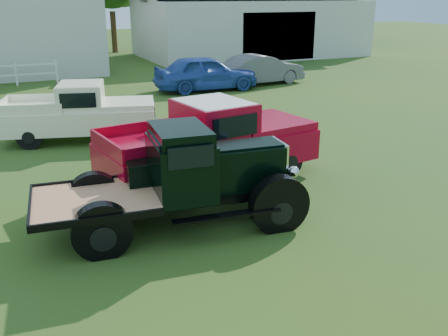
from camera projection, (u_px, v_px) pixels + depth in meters
name	position (u px, v px, depth m)	size (l,w,h in m)	color
ground	(240.00, 239.00, 9.68)	(120.00, 120.00, 0.00)	#2B511F
shed_right	(250.00, 20.00, 37.46)	(16.80, 9.20, 5.20)	#A6A6A6
vintage_flatbed	(176.00, 178.00, 9.89)	(5.26, 2.08, 2.08)	black
red_pickup	(210.00, 142.00, 12.37)	(5.64, 2.17, 2.06)	#AD0621
white_pickup	(79.00, 113.00, 15.93)	(4.92, 1.91, 1.81)	#F6F5CD
misc_car_blue	(206.00, 73.00, 24.20)	(2.01, 4.99, 1.70)	#294CA4
misc_car_grey	(261.00, 69.00, 25.87)	(1.61, 4.62, 1.52)	#5A595E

